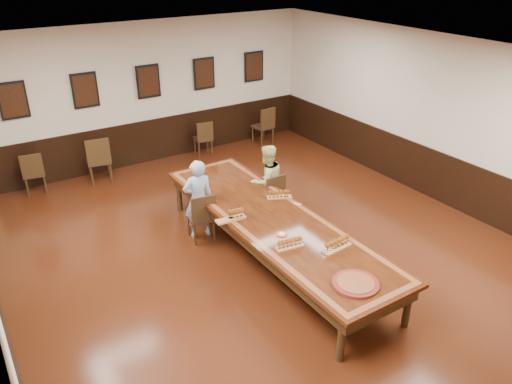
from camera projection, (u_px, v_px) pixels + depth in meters
floor at (272, 258)px, 8.24m from camera, size 8.00×10.00×0.02m
ceiling at (276, 61)px, 6.80m from camera, size 8.00×10.00×0.02m
wall_back at (148, 94)px, 11.29m from camera, size 8.00×0.02×3.20m
wall_right at (447, 123)px, 9.47m from camera, size 0.02×10.00×3.20m
chair_man at (201, 216)px, 8.58m from camera, size 0.49×0.52×0.90m
chair_woman at (270, 195)px, 9.29m from camera, size 0.43×0.47×0.89m
spare_chair_a at (33, 172)px, 10.23m from camera, size 0.48×0.51×0.90m
spare_chair_b at (98, 159)px, 10.67m from camera, size 0.56×0.60×1.03m
spare_chair_c at (203, 137)px, 12.13m from camera, size 0.46×0.49×0.86m
spare_chair_d at (263, 125)px, 12.77m from camera, size 0.50×0.53×0.97m
person_man at (198, 199)px, 8.54m from camera, size 0.57×0.42×1.44m
person_woman at (267, 181)px, 9.25m from camera, size 0.71×0.56×1.40m
pink_phone at (297, 204)px, 8.31m from camera, size 0.11×0.15×0.01m
wainscoting at (273, 231)px, 8.01m from camera, size 8.00×10.00×1.00m
conference_table at (273, 225)px, 7.96m from camera, size 1.40×5.00×0.76m
posters at (148, 81)px, 11.10m from camera, size 6.14×0.04×0.74m
flight_a at (233, 215)px, 7.82m from camera, size 0.50×0.19×0.18m
flight_b at (279, 194)px, 8.48m from camera, size 0.44×0.29×0.16m
flight_c at (290, 243)px, 7.09m from camera, size 0.43×0.19×0.15m
flight_d at (337, 244)px, 7.06m from camera, size 0.49×0.19×0.18m
red_plate_grp at (282, 234)px, 7.43m from camera, size 0.18×0.18×0.02m
carved_platter at (356, 284)px, 6.33m from camera, size 0.67×0.67×0.05m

